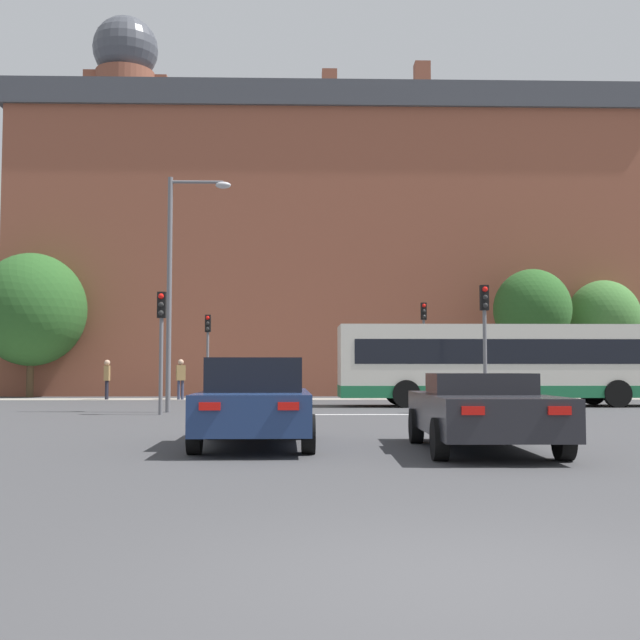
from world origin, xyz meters
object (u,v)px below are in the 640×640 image
(car_saloon_left, at_px, (255,402))
(bus_crossing_lead, at_px, (503,363))
(traffic_light_near_left, at_px, (161,331))
(traffic_light_far_right, at_px, (424,335))
(pedestrian_walking_east, at_px, (107,376))
(car_roadster_right, at_px, (482,410))
(pedestrian_waiting, at_px, (181,376))
(traffic_light_far_left, at_px, (208,342))
(street_lamp_junction, at_px, (180,269))
(traffic_light_near_right, at_px, (485,327))

(car_saloon_left, xyz_separation_m, bus_crossing_lead, (8.48, 15.65, 0.84))
(traffic_light_near_left, bearing_deg, traffic_light_far_right, 51.22)
(pedestrian_walking_east, bearing_deg, car_roadster_right, 24.37)
(bus_crossing_lead, bearing_deg, pedestrian_waiting, -117.41)
(pedestrian_waiting, bearing_deg, traffic_light_near_left, 75.58)
(car_saloon_left, xyz_separation_m, traffic_light_far_left, (-3.43, 22.52, 1.86))
(traffic_light_far_left, xyz_separation_m, street_lamp_junction, (0.32, -10.99, 1.99))
(traffic_light_near_right, distance_m, street_lamp_junction, 9.95)
(traffic_light_far_right, bearing_deg, car_roadster_right, -96.59)
(traffic_light_far_left, relative_size, pedestrian_walking_east, 2.14)
(car_saloon_left, bearing_deg, car_roadster_right, -15.39)
(traffic_light_near_right, relative_size, traffic_light_far_left, 1.03)
(bus_crossing_lead, distance_m, street_lamp_junction, 12.65)
(traffic_light_near_left, bearing_deg, street_lamp_junction, 77.14)
(car_roadster_right, relative_size, bus_crossing_lead, 0.38)
(car_saloon_left, xyz_separation_m, pedestrian_walking_east, (-8.06, 22.73, 0.30))
(traffic_light_far_right, relative_size, traffic_light_far_left, 1.15)
(car_saloon_left, relative_size, traffic_light_near_left, 1.27)
(car_roadster_right, height_order, traffic_light_far_right, traffic_light_far_right)
(car_saloon_left, distance_m, car_roadster_right, 3.97)
(pedestrian_waiting, bearing_deg, traffic_light_far_right, 160.52)
(traffic_light_far_right, distance_m, traffic_light_near_left, 15.96)
(pedestrian_waiting, bearing_deg, car_saloon_left, 81.65)
(car_saloon_left, relative_size, traffic_light_near_right, 1.18)
(car_saloon_left, xyz_separation_m, street_lamp_junction, (-3.11, 11.53, 3.84))
(car_saloon_left, height_order, bus_crossing_lead, bus_crossing_lead)
(traffic_light_far_right, bearing_deg, bus_crossing_lead, -74.53)
(street_lamp_junction, distance_m, pedestrian_walking_east, 12.75)
(car_saloon_left, relative_size, pedestrian_waiting, 2.56)
(bus_crossing_lead, relative_size, traffic_light_far_right, 2.76)
(car_roadster_right, xyz_separation_m, street_lamp_junction, (-6.95, 12.53, 3.95))
(pedestrian_waiting, relative_size, pedestrian_walking_east, 1.01)
(street_lamp_junction, bearing_deg, traffic_light_far_left, 91.68)
(traffic_light_far_left, xyz_separation_m, traffic_light_near_left, (-0.00, -12.40, -0.10))
(traffic_light_near_right, bearing_deg, pedestrian_waiting, 133.49)
(car_roadster_right, xyz_separation_m, pedestrian_walking_east, (-11.90, 23.72, 0.41))
(car_saloon_left, relative_size, street_lamp_junction, 0.62)
(traffic_light_near_right, xyz_separation_m, traffic_light_near_left, (-10.05, -0.47, -0.18))
(bus_crossing_lead, distance_m, pedestrian_waiting, 14.78)
(bus_crossing_lead, bearing_deg, street_lamp_junction, -70.44)
(traffic_light_far_left, height_order, pedestrian_waiting, traffic_light_far_left)
(car_roadster_right, bearing_deg, pedestrian_walking_east, 118.04)
(traffic_light_far_right, distance_m, traffic_light_far_left, 10.00)
(traffic_light_far_right, xyz_separation_m, traffic_light_near_left, (-9.99, -12.44, -0.46))
(traffic_light_near_left, bearing_deg, pedestrian_walking_east, 110.16)
(pedestrian_waiting, bearing_deg, traffic_light_far_left, 163.49)
(bus_crossing_lead, distance_m, pedestrian_walking_east, 18.00)
(traffic_light_near_right, bearing_deg, car_roadster_right, -103.47)
(car_saloon_left, bearing_deg, traffic_light_near_right, 57.08)
(car_roadster_right, distance_m, traffic_light_far_right, 23.82)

